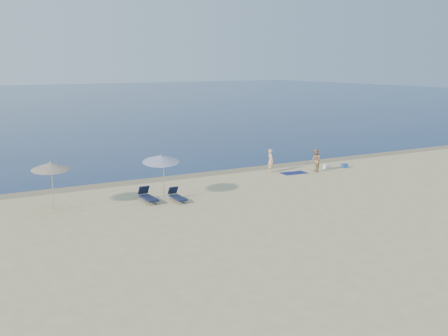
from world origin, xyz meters
The scene contains 11 objects.
sea centered at (0.00, 100.00, 0.00)m, with size 240.00×160.00×0.01m, color #0B1C45.
wet_sand_strip centered at (0.00, 19.40, 0.00)m, with size 240.00×1.60×0.00m, color #847254.
person_left centered at (1.66, 17.70, 0.78)m, with size 0.57×0.37×1.55m, color tan.
person_right centered at (4.32, 16.27, 0.78)m, with size 0.76×0.59×1.57m, color #AB7F5A.
beach_towel centered at (2.81, 16.65, 0.01)m, with size 1.70×0.94×0.03m, color #0F184D.
white_bag centered at (5.75, 16.88, 0.14)m, with size 0.33×0.28×0.28m, color white.
blue_cooler centered at (7.06, 16.45, 0.15)m, with size 0.41×0.29×0.29m, color #1D4CA0.
umbrella_near centered at (-7.66, 14.53, 2.20)m, with size 2.56×2.58×2.56m.
umbrella_far centered at (-13.26, 15.17, 2.22)m, with size 2.39×2.40×2.54m.
lounger_left centered at (-8.54, 14.31, 0.28)m, with size 0.61×1.73×0.76m.
lounger_right centered at (-7.15, 13.68, 0.25)m, with size 0.58×1.59×0.69m.
Camera 1 is at (-19.52, -12.41, 7.20)m, focal length 45.00 mm.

